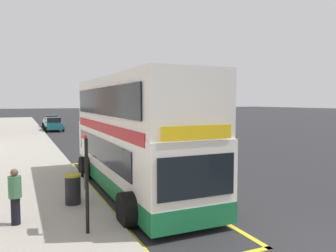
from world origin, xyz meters
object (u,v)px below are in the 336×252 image
Objects in this scene: bus_stop_sign at (86,175)px; parked_car_white_kerbside at (51,121)px; parked_car_maroon_distant at (120,123)px; litter_bin at (73,189)px; double_decker_bus at (133,138)px; parked_car_teal_far at (53,124)px; pedestrian_waiting_near_sign at (15,195)px.

parked_car_white_kerbside is (2.38, 38.15, -0.84)m from bus_stop_sign.
parked_car_maroon_distant is at bearing 135.79° from parked_car_white_kerbside.
parked_car_maroon_distant reaches higher than litter_bin.
double_decker_bus is at bearing -103.02° from parked_car_maroon_distant.
litter_bin is (-9.88, -28.69, -0.16)m from parked_car_maroon_distant.
parked_car_white_kerbside is at bearing 86.20° from litter_bin.
litter_bin is at bearing 89.50° from bus_stop_sign.
bus_stop_sign reaches higher than litter_bin.
parked_car_white_kerbside is at bearing 86.42° from bus_stop_sign.
bus_stop_sign reaches higher than parked_car_maroon_distant.
double_decker_bus is at bearing 56.69° from bus_stop_sign.
parked_car_teal_far is 4.23× the size of litter_bin.
double_decker_bus reaches higher than parked_car_maroon_distant.
parked_car_maroon_distant is 7.83m from parked_car_teal_far.
bus_stop_sign is at bearing -38.29° from pedestrian_waiting_near_sign.
parked_car_teal_far is at bearing 85.93° from litter_bin.
parked_car_maroon_distant is at bearing 71.00° from litter_bin.
litter_bin is at bearing 35.94° from pedestrian_waiting_near_sign.
parked_car_teal_far is at bearing 85.95° from parked_car_white_kerbside.
litter_bin is at bearing -106.97° from parked_car_maroon_distant.
parked_car_white_kerbside is 4.23× the size of litter_bin.
pedestrian_waiting_near_sign is at bearing -109.13° from parked_car_maroon_distant.
parked_car_white_kerbside is 10.21m from parked_car_maroon_distant.
parked_car_maroon_distant is (9.90, 31.25, -0.84)m from bus_stop_sign.
parked_car_white_kerbside is at bearing 89.04° from parked_car_teal_far.
parked_car_maroon_distant is 32.08m from pedestrian_waiting_near_sign.
bus_stop_sign is 0.60× the size of parked_car_maroon_distant.
parked_car_teal_far is (-0.25, -5.87, 0.00)m from parked_car_white_kerbside.
litter_bin is (0.02, 2.56, -1.00)m from bus_stop_sign.
parked_car_white_kerbside is 1.00× the size of parked_car_teal_far.
litter_bin is (-2.11, -29.73, -0.16)m from parked_car_teal_far.
pedestrian_waiting_near_sign is (-4.22, -2.54, -1.09)m from double_decker_bus.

